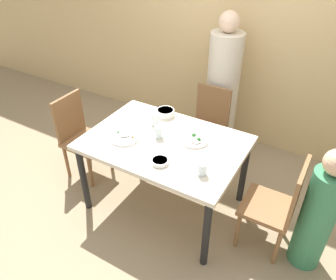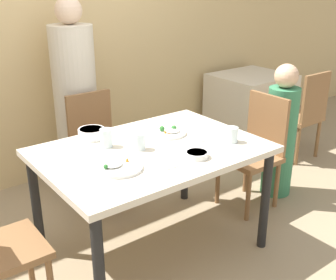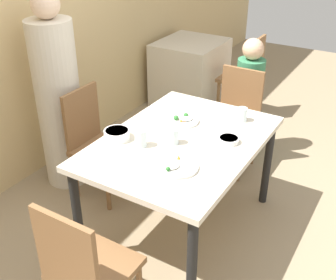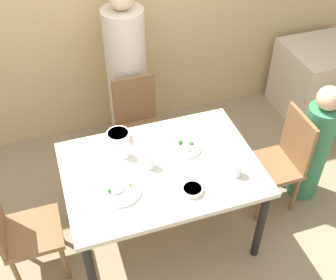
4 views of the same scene
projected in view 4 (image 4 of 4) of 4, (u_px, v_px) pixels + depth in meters
name	position (u px, v px, depth m)	size (l,w,h in m)	color
ground_plane	(162.00, 231.00, 3.45)	(10.00, 10.00, 0.00)	#998466
dining_table	(161.00, 175.00, 3.00)	(1.36, 0.96, 0.75)	beige
chair_adult_spot	(139.00, 124.00, 3.72)	(0.40, 0.40, 0.90)	brown
chair_child_spot	(281.00, 159.00, 3.39)	(0.40, 0.40, 0.90)	brown
chair_empty_left	(20.00, 230.00, 2.88)	(0.40, 0.40, 0.90)	brown
person_adult	(127.00, 79.00, 3.79)	(0.36, 0.36, 1.61)	beige
person_child	(314.00, 148.00, 3.43)	(0.25, 0.25, 1.11)	#387F56
bowl_curry	(118.00, 136.00, 3.14)	(0.17, 0.17, 0.06)	white
plate_rice_adult	(186.00, 147.00, 3.08)	(0.24, 0.24, 0.06)	white
plate_rice_child	(120.00, 191.00, 2.76)	(0.26, 0.26, 0.05)	white
bowl_rice_small	(192.00, 190.00, 2.76)	(0.14, 0.14, 0.04)	white
glass_water_tall	(237.00, 170.00, 2.86)	(0.07, 0.07, 0.10)	silver
glass_water_short	(125.00, 150.00, 2.99)	(0.08, 0.08, 0.12)	silver
glass_water_center	(150.00, 162.00, 2.91)	(0.07, 0.07, 0.10)	silver
napkin_folded	(166.00, 194.00, 2.76)	(0.14, 0.14, 0.01)	white
fork_steel	(205.00, 167.00, 2.94)	(0.18, 0.08, 0.01)	silver
background_table	(319.00, 79.00, 4.44)	(0.79, 0.71, 0.74)	beige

